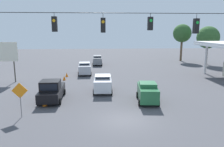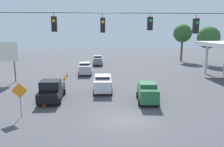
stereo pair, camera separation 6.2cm
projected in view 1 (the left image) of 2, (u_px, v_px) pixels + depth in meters
The scene contains 17 objects.
ground_plane at pixel (124, 120), 17.01m from camera, with size 140.00×140.00×0.00m, color #47474C.
overhead_signal_span at pixel (126, 50), 15.01m from camera, with size 22.57×0.38×8.70m.
pickup_truck_black_parked_shoulder at pixel (52, 91), 21.82m from camera, with size 2.28×5.09×2.12m.
sedan_grey_withflow_deep at pixel (97, 60), 44.69m from camera, with size 1.94×4.58×1.91m.
sedan_white_withflow_mid at pixel (103, 83), 24.84m from camera, with size 2.21×4.14×1.93m.
sedan_green_crossing_near at pixel (148, 92), 21.26m from camera, with size 2.27×4.08×1.94m.
sedan_silver_withflow_far at pixel (85, 68), 34.95m from camera, with size 2.28×4.62×1.92m.
traffic_cone_nearest at pixel (45, 103), 20.21m from camera, with size 0.43×0.43×0.62m, color orange.
traffic_cone_second at pixel (53, 95), 22.64m from camera, with size 0.43×0.43×0.62m, color orange.
traffic_cone_third at pixel (56, 88), 25.30m from camera, with size 0.43×0.43×0.62m, color orange.
traffic_cone_fourth at pixel (61, 83), 27.94m from camera, with size 0.43×0.43×0.62m, color orange.
traffic_cone_fifth at pixel (64, 78), 30.79m from camera, with size 0.43×0.43×0.62m, color orange.
traffic_cone_farthest at pixel (67, 75), 33.16m from camera, with size 0.43×0.43×0.62m, color orange.
roadside_billboard at pixel (3, 54), 29.01m from camera, with size 3.92×0.16×5.42m.
work_zone_sign at pixel (20, 93), 17.30m from camera, with size 1.27×0.06×2.84m.
tree_horizon_left at pixel (182, 33), 49.54m from camera, with size 4.09×4.09×8.40m.
tree_horizon_right at pixel (208, 38), 44.56m from camera, with size 4.52×4.52×7.82m.
Camera 1 is at (1.97, 15.90, 6.84)m, focal length 35.00 mm.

